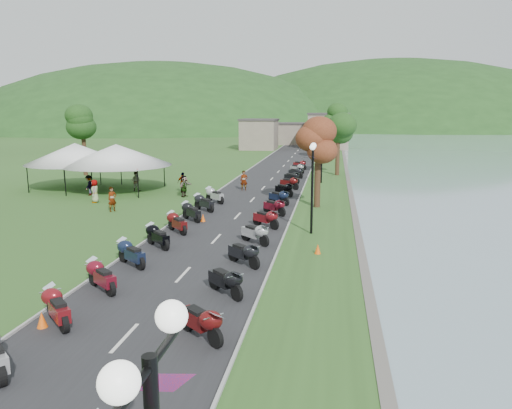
{
  "coord_description": "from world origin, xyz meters",
  "views": [
    {
      "loc": [
        6.16,
        -9.38,
        6.86
      ],
      "look_at": [
        1.63,
        19.46,
        1.3
      ],
      "focal_mm": 35.0,
      "sensor_mm": 36.0,
      "label": 1
    }
  ],
  "objects_px": {
    "pedestrian_c": "(90,195)",
    "vendor_tent_main": "(117,168)",
    "pedestrian_b": "(136,191)",
    "pedestrian_a": "(113,211)"
  },
  "relations": [
    {
      "from": "pedestrian_a",
      "to": "pedestrian_c",
      "type": "relative_size",
      "value": 1.02
    },
    {
      "from": "pedestrian_b",
      "to": "pedestrian_c",
      "type": "xyz_separation_m",
      "value": [
        -2.9,
        -2.71,
        0.0
      ]
    },
    {
      "from": "pedestrian_a",
      "to": "pedestrian_c",
      "type": "xyz_separation_m",
      "value": [
        -4.71,
        5.87,
        0.0
      ]
    },
    {
      "from": "pedestrian_b",
      "to": "pedestrian_c",
      "type": "height_order",
      "value": "pedestrian_b"
    },
    {
      "from": "pedestrian_c",
      "to": "vendor_tent_main",
      "type": "bearing_deg",
      "value": 143.43
    },
    {
      "from": "pedestrian_a",
      "to": "pedestrian_c",
      "type": "bearing_deg",
      "value": 75.76
    },
    {
      "from": "vendor_tent_main",
      "to": "pedestrian_b",
      "type": "distance_m",
      "value": 2.54
    },
    {
      "from": "vendor_tent_main",
      "to": "pedestrian_c",
      "type": "bearing_deg",
      "value": -118.31
    },
    {
      "from": "vendor_tent_main",
      "to": "pedestrian_c",
      "type": "height_order",
      "value": "vendor_tent_main"
    },
    {
      "from": "vendor_tent_main",
      "to": "pedestrian_b",
      "type": "relative_size",
      "value": 3.58
    }
  ]
}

